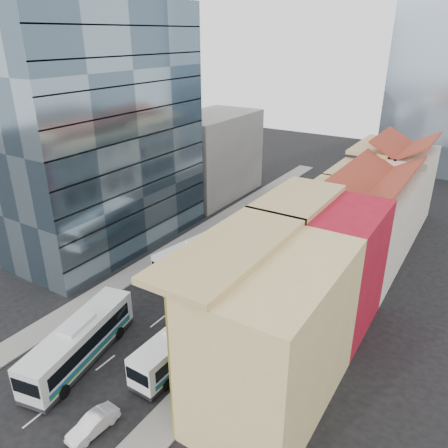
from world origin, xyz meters
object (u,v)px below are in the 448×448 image
Objects in this scene: shophouse_tan at (274,336)px; office_tower at (102,132)px; sedan_right at (93,424)px; bus_right at (182,341)px; bus_left_far at (200,253)px; sedan_left at (74,346)px; bus_left_near at (80,341)px.

office_tower is (-31.00, 14.00, 9.00)m from shophouse_tan.
shophouse_tan is 0.47× the size of office_tower.
shophouse_tan is at bearing 49.61° from sedan_right.
shophouse_tan is at bearing 0.18° from bus_right.
shophouse_tan reaches higher than bus_right.
bus_left_far reaches higher than sedan_left.
office_tower reaches higher than sedan_left.
office_tower reaches higher than bus_left_near.
bus_right is (-8.73, 0.08, -4.23)m from shophouse_tan.
sedan_right is at bearing -93.39° from bus_right.
bus_left_near is at bearing -51.38° from office_tower.
office_tower is 7.58× the size of sedan_right.
bus_left_near is at bearing -163.38° from shophouse_tan.
bus_right is (7.27, 4.86, -0.23)m from bus_left_near.
bus_left_far is at bearing 0.45° from office_tower.
bus_right is (7.83, -14.03, -0.27)m from bus_left_far.
bus_left_near is 3.15× the size of sedan_right.
shophouse_tan is 1.27× the size of bus_right.
shophouse_tan reaches higher than bus_left_far.
office_tower reaches higher than bus_right.
shophouse_tan is 22.11m from bus_left_far.
bus_left_near is 8.75m from bus_right.
bus_right reaches higher than sedan_right.
office_tower is at bearing 141.39° from sedan_left.
sedan_left is (13.77, -18.56, -14.22)m from office_tower.
office_tower is 29.41m from bus_right.
bus_left_far is 2.78× the size of sedan_left.
sedan_left reaches higher than sedan_right.
sedan_left is (-0.67, -18.68, -1.26)m from bus_left_far.
sedan_left is (-17.23, -4.56, -5.22)m from shophouse_tan.
bus_left_near is 0.98× the size of bus_left_far.
bus_left_far is (14.44, 0.11, -12.96)m from office_tower.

